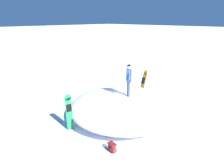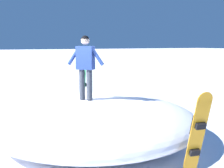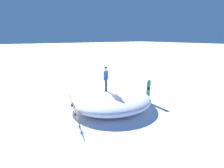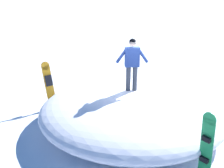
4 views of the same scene
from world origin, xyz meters
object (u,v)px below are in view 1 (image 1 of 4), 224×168
at_px(snowboarder_standing, 129,78).
at_px(snowboard_primary_upright, 69,111).
at_px(backpack_near, 112,147).
at_px(snowboard_secondary_upright, 143,83).

distance_m(snowboarder_standing, snowboard_primary_upright, 3.19).
bearing_deg(backpack_near, snowboarder_standing, -151.37).
bearing_deg(snowboarder_standing, snowboard_primary_upright, -20.18).
bearing_deg(snowboarder_standing, snowboard_secondary_upright, -159.12).
bearing_deg(snowboard_primary_upright, snowboarder_standing, 159.82).
height_order(snowboard_primary_upright, backpack_near, snowboard_primary_upright).
bearing_deg(snowboard_primary_upright, backpack_near, 92.45).
bearing_deg(snowboard_secondary_upright, backpack_near, 24.83).
relative_size(snowboard_secondary_upright, backpack_near, 2.72).
xyz_separation_m(snowboarder_standing, snowboard_secondary_upright, (-2.75, -1.05, -1.14)).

